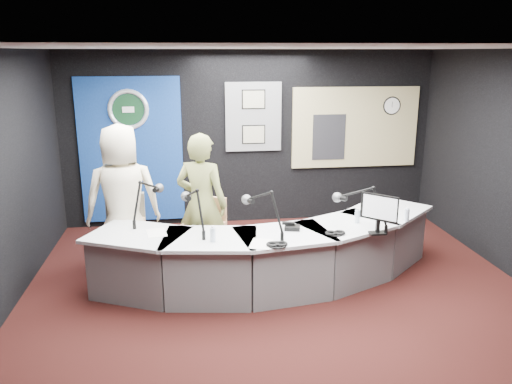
{
  "coord_description": "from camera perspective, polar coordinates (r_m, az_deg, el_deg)",
  "views": [
    {
      "loc": [
        -1.01,
        -5.21,
        2.77
      ],
      "look_at": [
        -0.2,
        0.8,
        1.1
      ],
      "focal_mm": 36.0,
      "sensor_mm": 36.0,
      "label": 1
    }
  ],
  "objects": [
    {
      "name": "ground",
      "position": [
        5.98,
        2.99,
        -12.2
      ],
      "size": [
        6.0,
        6.0,
        0.0
      ],
      "primitive_type": "plane",
      "color": "black",
      "rests_on": "ground"
    },
    {
      "name": "ceiling",
      "position": [
        5.3,
        3.42,
        15.71
      ],
      "size": [
        6.0,
        6.0,
        0.02
      ],
      "primitive_type": "cube",
      "color": "silver",
      "rests_on": "ground"
    },
    {
      "name": "wall_back",
      "position": [
        8.38,
        -0.65,
        5.99
      ],
      "size": [
        6.0,
        0.02,
        2.8
      ],
      "primitive_type": "cube",
      "color": "black",
      "rests_on": "ground"
    },
    {
      "name": "wall_front",
      "position": [
        2.78,
        15.16,
        -14.6
      ],
      "size": [
        6.0,
        0.02,
        2.8
      ],
      "primitive_type": "cube",
      "color": "black",
      "rests_on": "ground"
    },
    {
      "name": "broadcast_desk",
      "position": [
        6.31,
        1.67,
        -6.92
      ],
      "size": [
        4.5,
        1.9,
        0.75
      ],
      "primitive_type": null,
      "color": "silver",
      "rests_on": "ground"
    },
    {
      "name": "backdrop_panel",
      "position": [
        8.36,
        -13.69,
        4.49
      ],
      "size": [
        1.6,
        0.05,
        2.3
      ],
      "primitive_type": "cube",
      "color": "navy",
      "rests_on": "wall_back"
    },
    {
      "name": "agency_seal",
      "position": [
        8.23,
        -14.01,
        8.88
      ],
      "size": [
        0.63,
        0.07,
        0.63
      ],
      "primitive_type": "torus",
      "rotation": [
        1.57,
        0.0,
        0.0
      ],
      "color": "silver",
      "rests_on": "backdrop_panel"
    },
    {
      "name": "seal_center",
      "position": [
        8.24,
        -14.0,
        8.88
      ],
      "size": [
        0.48,
        0.01,
        0.48
      ],
      "primitive_type": "cylinder",
      "rotation": [
        1.57,
        0.0,
        0.0
      ],
      "color": "#0E341A",
      "rests_on": "backdrop_panel"
    },
    {
      "name": "pinboard",
      "position": [
        8.31,
        -0.29,
        8.34
      ],
      "size": [
        0.9,
        0.04,
        1.1
      ],
      "primitive_type": "cube",
      "color": "slate",
      "rests_on": "wall_back"
    },
    {
      "name": "framed_photo_upper",
      "position": [
        8.25,
        -0.26,
        10.25
      ],
      "size": [
        0.34,
        0.02,
        0.27
      ],
      "primitive_type": "cube",
      "color": "gray",
      "rests_on": "pinboard"
    },
    {
      "name": "framed_photo_lower",
      "position": [
        8.32,
        -0.26,
        6.4
      ],
      "size": [
        0.34,
        0.02,
        0.27
      ],
      "primitive_type": "cube",
      "color": "gray",
      "rests_on": "pinboard"
    },
    {
      "name": "booth_window_frame",
      "position": [
        8.72,
        10.95,
        7.07
      ],
      "size": [
        2.12,
        0.06,
        1.32
      ],
      "primitive_type": "cube",
      "color": "tan",
      "rests_on": "wall_back"
    },
    {
      "name": "booth_glow",
      "position": [
        8.71,
        10.97,
        7.06
      ],
      "size": [
        2.0,
        0.02,
        1.2
      ],
      "primitive_type": "cube",
      "color": "#D4B086",
      "rests_on": "booth_window_frame"
    },
    {
      "name": "equipment_rack",
      "position": [
        8.58,
        8.1,
        6.05
      ],
      "size": [
        0.55,
        0.02,
        0.75
      ],
      "primitive_type": "cube",
      "color": "black",
      "rests_on": "booth_window_frame"
    },
    {
      "name": "wall_clock",
      "position": [
        8.85,
        14.87,
        9.25
      ],
      "size": [
        0.28,
        0.01,
        0.28
      ],
      "primitive_type": "cylinder",
      "rotation": [
        1.57,
        0.0,
        0.0
      ],
      "color": "white",
      "rests_on": "booth_window_frame"
    },
    {
      "name": "armchair_left",
      "position": [
        6.85,
        -14.28,
        -5.09
      ],
      "size": [
        0.5,
        0.5,
        0.86
      ],
      "primitive_type": null,
      "rotation": [
        0.0,
        0.0,
        0.05
      ],
      "color": "tan",
      "rests_on": "ground"
    },
    {
      "name": "armchair_right",
      "position": [
        6.61,
        -5.95,
        -5.1
      ],
      "size": [
        0.7,
        0.7,
        0.93
      ],
      "primitive_type": null,
      "rotation": [
        0.0,
        0.0,
        -0.47
      ],
      "color": "tan",
      "rests_on": "ground"
    },
    {
      "name": "draped_jacket",
      "position": [
        7.02,
        -14.22,
        -2.92
      ],
      "size": [
        0.5,
        0.12,
        0.7
      ],
      "primitive_type": "cube",
      "rotation": [
        0.0,
        0.0,
        0.05
      ],
      "color": "#696659",
      "rests_on": "armchair_left"
    },
    {
      "name": "person_man",
      "position": [
        6.68,
        -14.57,
        -0.8
      ],
      "size": [
        1.03,
        0.77,
        1.92
      ],
      "primitive_type": "imported",
      "rotation": [
        0.0,
        0.0,
        3.32
      ],
      "color": "beige",
      "rests_on": "ground"
    },
    {
      "name": "person_woman",
      "position": [
        6.47,
        -6.06,
        -1.41
      ],
      "size": [
        0.78,
        0.67,
        1.82
      ],
      "primitive_type": "imported",
      "rotation": [
        0.0,
        0.0,
        2.73
      ],
      "color": "olive",
      "rests_on": "ground"
    },
    {
      "name": "computer_monitor",
      "position": [
        5.95,
        13.5,
        -1.65
      ],
      "size": [
        0.36,
        0.35,
        0.32
      ],
      "primitive_type": "cube",
      "rotation": [
        0.0,
        0.0,
        -0.76
      ],
      "color": "black",
      "rests_on": "broadcast_desk"
    },
    {
      "name": "desk_phone",
      "position": [
        6.03,
        4.06,
        -3.96
      ],
      "size": [
        0.21,
        0.18,
        0.04
      ],
      "primitive_type": "cube",
      "rotation": [
        0.0,
        0.0,
        -0.24
      ],
      "color": "black",
      "rests_on": "broadcast_desk"
    },
    {
      "name": "headphones_near",
      "position": [
        5.93,
        8.79,
        -4.53
      ],
      "size": [
        0.19,
        0.19,
        0.03
      ],
      "primitive_type": "torus",
      "color": "black",
      "rests_on": "broadcast_desk"
    },
    {
      "name": "headphones_far",
      "position": [
        5.53,
        2.34,
        -5.82
      ],
      "size": [
        0.23,
        0.23,
        0.04
      ],
      "primitive_type": "torus",
      "color": "black",
      "rests_on": "broadcast_desk"
    },
    {
      "name": "paper_stack",
      "position": [
        6.02,
        -11.01,
        -4.46
      ],
      "size": [
        0.26,
        0.34,
        0.0
      ],
      "primitive_type": "cube",
      "rotation": [
        0.0,
        0.0,
        0.17
      ],
      "color": "white",
      "rests_on": "broadcast_desk"
    },
    {
      "name": "notepad",
      "position": [
        5.59,
        0.57,
        -5.77
      ],
      "size": [
        0.31,
        0.37,
        0.0
      ],
      "primitive_type": "cube",
      "rotation": [
        0.0,
        0.0,
        -0.31
      ],
      "color": "white",
      "rests_on": "broadcast_desk"
    },
    {
      "name": "boom_mic_a",
      "position": [
        6.37,
        -12.04,
        -0.6
      ],
      "size": [
        0.4,
        0.68,
        0.6
      ],
      "primitive_type": null,
      "color": "black",
      "rests_on": "broadcast_desk"
    },
    {
      "name": "boom_mic_b",
      "position": [
        5.92,
        -6.89,
        -1.59
      ],
      "size": [
        0.31,
        0.71,
        0.6
      ],
      "primitive_type": null,
      "color": "black",
      "rests_on": "broadcast_desk"
    },
    {
      "name": "boom_mic_c",
      "position": [
        5.79,
        0.87,
        -1.88
      ],
      "size": [
        0.45,
        0.64,
        0.6
      ],
      "primitive_type": null,
      "color": "black",
      "rests_on": "broadcast_desk"
    },
    {
      "name": "boom_mic_d",
      "position": [
        6.07,
        11.65,
        -1.39
      ],
      "size": [
        0.59,
        0.53,
        0.6
      ],
      "primitive_type": null,
      "color": "black",
      "rests_on": "broadcast_desk"
    },
    {
      "name": "water_bottles",
      "position": [
        6.0,
        6.59,
        -3.45
      ],
      "size": [
        2.46,
        0.47,
        0.18
      ],
      "primitive_type": null,
      "color": "silver",
      "rests_on": "broadcast_desk"
    }
  ]
}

